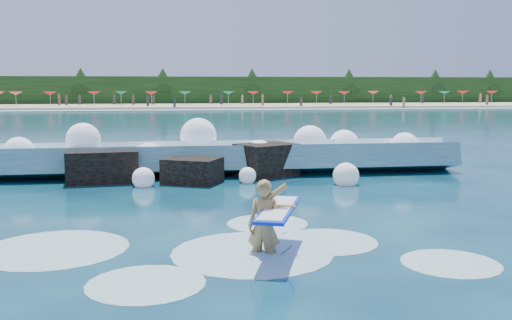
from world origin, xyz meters
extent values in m
plane|color=#07223C|center=(0.00, 0.00, 0.00)|extent=(200.00, 200.00, 0.00)
cube|color=tan|center=(0.00, 78.00, 0.20)|extent=(140.00, 20.00, 0.40)
cube|color=silver|center=(0.00, 67.00, 0.04)|extent=(140.00, 5.00, 0.08)
cube|color=black|center=(0.00, 88.00, 2.50)|extent=(140.00, 4.00, 5.00)
cube|color=teal|center=(1.18, 7.58, 0.43)|extent=(17.29, 2.63, 1.44)
cube|color=silver|center=(1.18, 8.38, 0.86)|extent=(17.29, 1.22, 0.67)
cube|color=black|center=(-3.10, 6.47, 0.44)|extent=(2.49, 1.97, 1.26)
cube|color=black|center=(-0.10, 5.67, 0.34)|extent=(2.16, 1.98, 0.97)
cube|color=black|center=(2.60, 6.87, 0.47)|extent=(2.44, 2.29, 1.36)
imported|color=#9F7D4A|center=(0.93, -2.90, 0.58)|extent=(0.75, 0.64, 1.75)
cube|color=#0D2FEC|center=(1.21, -2.85, 0.88)|extent=(1.32, 2.44, 0.06)
cube|color=white|center=(1.21, -2.85, 0.89)|extent=(1.16, 2.22, 0.06)
cylinder|color=black|center=(1.11, -4.10, 0.45)|extent=(0.01, 0.91, 0.43)
sphere|color=white|center=(-5.93, 7.08, 0.97)|extent=(1.03, 1.03, 1.03)
sphere|color=white|center=(-3.89, 7.75, 1.29)|extent=(1.23, 1.23, 1.23)
sphere|color=white|center=(-1.58, 7.28, 0.70)|extent=(1.01, 1.01, 1.01)
sphere|color=white|center=(0.24, 8.36, 1.33)|extent=(1.37, 1.37, 1.37)
sphere|color=white|center=(2.43, 7.40, 0.69)|extent=(1.09, 1.09, 1.09)
sphere|color=white|center=(4.43, 7.77, 1.10)|extent=(1.26, 1.26, 1.26)
sphere|color=white|center=(5.89, 8.14, 0.94)|extent=(1.16, 1.16, 1.16)
sphere|color=white|center=(7.98, 7.20, 0.92)|extent=(1.10, 1.10, 1.10)
sphere|color=white|center=(-1.69, 5.23, 0.25)|extent=(0.72, 0.72, 0.72)
sphere|color=white|center=(1.72, 5.41, 0.23)|extent=(0.58, 0.58, 0.58)
sphere|color=white|center=(4.87, 4.59, 0.29)|extent=(0.86, 0.86, 0.86)
ellipsoid|color=silver|center=(0.73, -2.67, 0.00)|extent=(3.17, 3.17, 0.16)
ellipsoid|color=silver|center=(-1.22, -4.13, 0.00)|extent=(1.98, 1.98, 0.10)
ellipsoid|color=silver|center=(2.38, -2.08, 0.00)|extent=(2.12, 2.12, 0.11)
ellipsoid|color=silver|center=(-3.09, -1.83, 0.00)|extent=(2.95, 2.95, 0.15)
ellipsoid|color=silver|center=(1.42, -0.36, 0.00)|extent=(1.93, 1.93, 0.10)
ellipsoid|color=silver|center=(4.20, -3.84, 0.00)|extent=(1.81, 1.81, 0.09)
cone|color=#EB455C|center=(-23.93, 77.74, 2.25)|extent=(2.00, 2.00, 0.50)
cone|color=red|center=(-19.22, 79.02, 2.25)|extent=(2.00, 2.00, 0.50)
cone|color=red|center=(-12.65, 79.11, 2.25)|extent=(2.00, 2.00, 0.50)
cone|color=#13786F|center=(-8.72, 81.48, 2.25)|extent=(2.00, 2.00, 0.50)
cone|color=red|center=(-3.79, 78.21, 2.25)|extent=(2.00, 2.00, 0.50)
cone|color=#13786F|center=(1.49, 79.87, 2.25)|extent=(2.00, 2.00, 0.50)
cone|color=#13786F|center=(8.58, 80.28, 2.25)|extent=(2.00, 2.00, 0.50)
cone|color=red|center=(12.55, 79.41, 2.25)|extent=(2.00, 2.00, 0.50)
cone|color=red|center=(18.72, 81.55, 2.25)|extent=(2.00, 2.00, 0.50)
cone|color=red|center=(22.96, 78.54, 2.25)|extent=(2.00, 2.00, 0.50)
cone|color=red|center=(27.54, 78.04, 2.25)|extent=(2.00, 2.00, 0.50)
cone|color=#EB455C|center=(33.88, 81.82, 2.25)|extent=(2.00, 2.00, 0.50)
cone|color=red|center=(40.78, 77.76, 2.25)|extent=(2.00, 2.00, 0.50)
cone|color=#13786F|center=(45.26, 78.41, 2.25)|extent=(2.00, 2.00, 0.50)
cone|color=red|center=(49.95, 80.97, 2.25)|extent=(2.00, 2.00, 0.50)
cone|color=red|center=(55.42, 80.92, 2.25)|extent=(2.00, 2.00, 0.50)
cube|color=#3F332D|center=(-22.65, 69.22, 0.77)|extent=(0.35, 0.22, 1.37)
cube|color=#8C664C|center=(-14.32, 70.19, 1.11)|extent=(0.35, 0.22, 1.42)
cube|color=#262633|center=(23.76, 81.72, 1.12)|extent=(0.35, 0.22, 1.43)
cube|color=#3F332D|center=(-0.41, 79.58, 1.19)|extent=(0.35, 0.22, 1.57)
cube|color=#8C664C|center=(-18.02, 79.10, 1.09)|extent=(0.35, 0.22, 1.38)
cube|color=#262633|center=(-16.99, 73.51, 1.12)|extent=(0.35, 0.22, 1.45)
cube|color=#3F332D|center=(18.34, 69.62, 0.88)|extent=(0.35, 0.22, 1.59)
cube|color=brown|center=(34.27, 78.07, 1.12)|extent=(0.35, 0.22, 1.44)
cube|color=#3F332D|center=(34.72, 75.53, 1.16)|extent=(0.35, 0.22, 1.51)
cube|color=#8C664C|center=(49.57, 79.37, 1.14)|extent=(0.35, 0.22, 1.48)
cube|color=#262633|center=(15.65, 75.60, 1.09)|extent=(0.35, 0.22, 1.39)
cube|color=brown|center=(10.75, 79.28, 1.19)|extent=(0.35, 0.22, 1.58)
cube|color=#8C664C|center=(-17.46, 77.35, 1.18)|extent=(0.35, 0.22, 1.55)
cube|color=#8C664C|center=(43.29, 77.32, 1.19)|extent=(0.35, 0.22, 1.59)
cube|color=#262633|center=(49.08, 71.53, 1.13)|extent=(0.35, 0.22, 1.47)
cube|color=brown|center=(-3.91, 73.86, 1.15)|extent=(0.35, 0.22, 1.49)
cube|color=#3F332D|center=(-12.73, 74.47, 1.11)|extent=(0.35, 0.22, 1.43)
cube|color=#8C664C|center=(48.70, 74.77, 1.15)|extent=(0.35, 0.22, 1.50)
camera|label=1|loc=(-0.76, -13.21, 3.17)|focal=40.00mm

